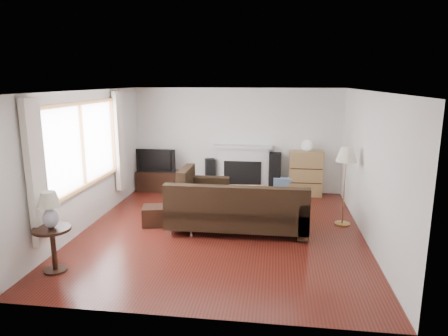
# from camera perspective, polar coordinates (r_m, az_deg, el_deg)

# --- Properties ---
(room) EXTENTS (5.10, 5.60, 2.54)m
(room) POSITION_cam_1_polar(r_m,az_deg,el_deg) (6.99, -0.32, 0.67)
(room) COLOR #531A12
(room) RESTS_ON ground
(window) EXTENTS (0.12, 2.74, 1.54)m
(window) POSITION_cam_1_polar(r_m,az_deg,el_deg) (7.48, -19.50, 3.08)
(window) COLOR #976337
(window) RESTS_ON room
(curtain_near) EXTENTS (0.10, 0.35, 2.10)m
(curtain_near) POSITION_cam_1_polar(r_m,az_deg,el_deg) (6.19, -25.27, -0.66)
(curtain_near) COLOR silver
(curtain_near) RESTS_ON room
(curtain_far) EXTENTS (0.10, 0.35, 2.10)m
(curtain_far) POSITION_cam_1_polar(r_m,az_deg,el_deg) (8.85, -14.73, 3.75)
(curtain_far) COLOR silver
(curtain_far) RESTS_ON room
(fireplace) EXTENTS (1.40, 0.26, 1.15)m
(fireplace) POSITION_cam_1_polar(r_m,az_deg,el_deg) (9.68, 2.70, -0.09)
(fireplace) COLOR white
(fireplace) RESTS_ON room
(tv_stand) EXTENTS (0.99, 0.44, 0.49)m
(tv_stand) POSITION_cam_1_polar(r_m,az_deg,el_deg) (10.01, -9.43, -1.76)
(tv_stand) COLOR black
(tv_stand) RESTS_ON ground
(television) EXTENTS (0.97, 0.13, 0.56)m
(television) POSITION_cam_1_polar(r_m,az_deg,el_deg) (9.90, -9.54, 1.19)
(television) COLOR black
(television) RESTS_ON tv_stand
(speaker_left) EXTENTS (0.30, 0.33, 0.81)m
(speaker_left) POSITION_cam_1_polar(r_m,az_deg,el_deg) (9.73, -1.97, -1.05)
(speaker_left) COLOR black
(speaker_left) RESTS_ON ground
(speaker_right) EXTENTS (0.29, 0.34, 0.99)m
(speaker_right) POSITION_cam_1_polar(r_m,az_deg,el_deg) (9.58, 7.26, -0.81)
(speaker_right) COLOR black
(speaker_right) RESTS_ON ground
(bookshelf) EXTENTS (0.77, 0.37, 1.06)m
(bookshelf) POSITION_cam_1_polar(r_m,az_deg,el_deg) (9.58, 11.58, -0.75)
(bookshelf) COLOR #9F7C4A
(bookshelf) RESTS_ON ground
(globe_lamp) EXTENTS (0.26, 0.26, 0.26)m
(globe_lamp) POSITION_cam_1_polar(r_m,az_deg,el_deg) (9.45, 11.75, 3.13)
(globe_lamp) COLOR white
(globe_lamp) RESTS_ON bookshelf
(sectional_sofa) EXTENTS (2.69, 1.97, 0.87)m
(sectional_sofa) POSITION_cam_1_polar(r_m,az_deg,el_deg) (7.19, 1.94, -5.72)
(sectional_sofa) COLOR black
(sectional_sofa) RESTS_ON ground
(coffee_table) EXTENTS (1.02, 0.61, 0.38)m
(coffee_table) POSITION_cam_1_polar(r_m,az_deg,el_deg) (8.78, 2.84, -4.01)
(coffee_table) COLOR #A4724E
(coffee_table) RESTS_ON ground
(footstool) EXTENTS (0.51, 0.51, 0.36)m
(footstool) POSITION_cam_1_polar(r_m,az_deg,el_deg) (7.69, -9.95, -6.71)
(footstool) COLOR black
(footstool) RESTS_ON ground
(floor_lamp) EXTENTS (0.43, 0.43, 1.49)m
(floor_lamp) POSITION_cam_1_polar(r_m,az_deg,el_deg) (7.75, 16.84, -2.54)
(floor_lamp) COLOR #A9773A
(floor_lamp) RESTS_ON ground
(side_table) EXTENTS (0.52, 0.52, 0.66)m
(side_table) POSITION_cam_1_polar(r_m,az_deg,el_deg) (6.25, -23.15, -10.67)
(side_table) COLOR black
(side_table) RESTS_ON ground
(table_lamp) EXTENTS (0.32, 0.32, 0.52)m
(table_lamp) POSITION_cam_1_polar(r_m,az_deg,el_deg) (6.06, -23.63, -5.55)
(table_lamp) COLOR silver
(table_lamp) RESTS_ON side_table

